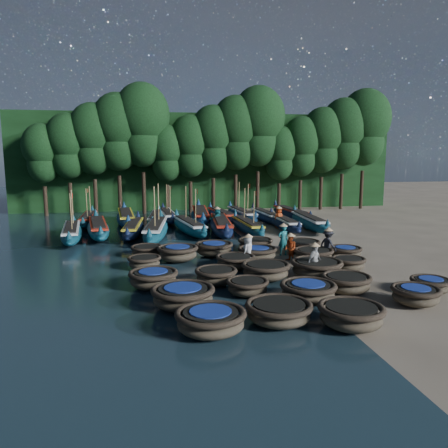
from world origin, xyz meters
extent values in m
plane|color=gray|center=(0.00, 0.00, 0.00)|extent=(120.00, 120.00, 0.00)
cube|color=black|center=(0.00, 23.50, 5.00)|extent=(40.00, 3.00, 10.00)
ellipsoid|color=#4E4431|center=(-4.63, -10.01, 0.36)|extent=(2.41, 2.41, 0.71)
torus|color=#342A1E|center=(-4.63, -10.01, 0.69)|extent=(2.39, 2.39, 0.22)
cylinder|color=black|center=(-4.63, -10.01, 0.73)|extent=(1.82, 1.82, 0.06)
cylinder|color=navy|center=(-4.63, -10.01, 0.78)|extent=(1.40, 1.40, 0.04)
ellipsoid|color=#4E4431|center=(-2.17, -9.58, 0.34)|extent=(2.27, 2.27, 0.69)
torus|color=#342A1E|center=(-2.17, -9.58, 0.66)|extent=(2.37, 2.37, 0.21)
cylinder|color=black|center=(-2.17, -9.58, 0.71)|extent=(1.81, 1.81, 0.06)
ellipsoid|color=#4E4431|center=(0.12, -10.38, 0.36)|extent=(2.64, 2.64, 0.73)
torus|color=#342A1E|center=(0.12, -10.38, 0.71)|extent=(2.27, 2.27, 0.22)
cylinder|color=black|center=(0.12, -10.38, 0.75)|extent=(1.72, 1.72, 0.07)
ellipsoid|color=#4E4431|center=(3.65, -8.70, 0.32)|extent=(2.04, 2.04, 0.65)
torus|color=#342A1E|center=(3.65, -8.70, 0.63)|extent=(1.90, 1.90, 0.20)
cylinder|color=black|center=(3.65, -8.70, 0.67)|extent=(1.43, 1.43, 0.06)
cylinder|color=navy|center=(3.65, -8.70, 0.70)|extent=(1.10, 1.10, 0.04)
ellipsoid|color=#4E4431|center=(-5.32, -7.45, 0.38)|extent=(2.72, 2.72, 0.76)
torus|color=#342A1E|center=(-5.32, -7.45, 0.73)|extent=(2.47, 2.47, 0.23)
cylinder|color=black|center=(-5.32, -7.45, 0.78)|extent=(1.88, 1.88, 0.07)
cylinder|color=navy|center=(-5.32, -7.45, 0.83)|extent=(1.45, 1.45, 0.05)
ellipsoid|color=#4E4431|center=(-2.54, -6.38, 0.30)|extent=(1.94, 1.94, 0.60)
torus|color=#342A1E|center=(-2.54, -6.38, 0.58)|extent=(1.79, 1.79, 0.18)
cylinder|color=black|center=(-2.54, -6.38, 0.62)|extent=(1.35, 1.35, 0.05)
ellipsoid|color=#4E4431|center=(-0.38, -7.69, 0.36)|extent=(2.40, 2.40, 0.72)
torus|color=#342A1E|center=(-0.38, -7.69, 0.70)|extent=(2.26, 2.26, 0.22)
cylinder|color=black|center=(-0.38, -7.69, 0.75)|extent=(1.71, 1.71, 0.07)
cylinder|color=navy|center=(-0.38, -7.69, 0.79)|extent=(1.32, 1.32, 0.04)
ellipsoid|color=#4E4431|center=(1.70, -6.75, 0.34)|extent=(2.36, 2.36, 0.68)
torus|color=#342A1E|center=(1.70, -6.75, 0.66)|extent=(2.12, 2.12, 0.21)
cylinder|color=black|center=(1.70, -6.75, 0.70)|extent=(1.61, 1.61, 0.06)
ellipsoid|color=#4E4431|center=(5.20, -7.43, 0.28)|extent=(1.97, 1.97, 0.57)
torus|color=#342A1E|center=(5.20, -7.43, 0.55)|extent=(1.70, 1.70, 0.17)
cylinder|color=black|center=(5.20, -7.43, 0.59)|extent=(1.28, 1.28, 0.05)
cylinder|color=navy|center=(5.20, -7.43, 0.62)|extent=(0.99, 0.99, 0.03)
ellipsoid|color=#4E4431|center=(-6.38, -4.73, 0.36)|extent=(2.62, 2.62, 0.71)
torus|color=#342A1E|center=(-6.38, -4.73, 0.69)|extent=(2.19, 2.19, 0.22)
cylinder|color=black|center=(-6.38, -4.73, 0.73)|extent=(1.65, 1.65, 0.06)
cylinder|color=navy|center=(-6.38, -4.73, 0.78)|extent=(1.27, 1.27, 0.04)
ellipsoid|color=#4E4431|center=(-3.58, -4.63, 0.33)|extent=(1.99, 1.99, 0.66)
torus|color=#342A1E|center=(-3.58, -4.63, 0.64)|extent=(1.94, 1.94, 0.20)
cylinder|color=black|center=(-3.58, -4.63, 0.68)|extent=(1.46, 1.46, 0.06)
ellipsoid|color=#4E4431|center=(-1.18, -4.32, 0.36)|extent=(2.53, 2.53, 0.72)
torus|color=#342A1E|center=(-1.18, -4.32, 0.70)|extent=(2.30, 2.30, 0.22)
cylinder|color=black|center=(-1.18, -4.32, 0.74)|extent=(1.74, 1.74, 0.07)
ellipsoid|color=#4E4431|center=(1.32, -4.36, 0.38)|extent=(2.33, 2.33, 0.75)
torus|color=#342A1E|center=(1.32, -4.36, 0.73)|extent=(2.50, 2.50, 0.23)
cylinder|color=black|center=(1.32, -4.36, 0.78)|extent=(1.90, 1.90, 0.07)
ellipsoid|color=#4E4431|center=(3.36, -3.53, 0.31)|extent=(2.08, 2.08, 0.62)
torus|color=#342A1E|center=(3.36, -3.53, 0.60)|extent=(1.74, 1.74, 0.19)
cylinder|color=black|center=(3.36, -3.53, 0.64)|extent=(1.30, 1.30, 0.06)
ellipsoid|color=#4E4431|center=(-6.78, -1.32, 0.29)|extent=(1.98, 1.98, 0.59)
torus|color=#342A1E|center=(-6.78, -1.32, 0.57)|extent=(1.72, 1.72, 0.18)
cylinder|color=black|center=(-6.78, -1.32, 0.61)|extent=(1.30, 1.30, 0.05)
ellipsoid|color=#4E4431|center=(-2.16, -2.07, 0.31)|extent=(2.18, 2.18, 0.62)
torus|color=#342A1E|center=(-2.16, -2.07, 0.60)|extent=(2.04, 2.04, 0.19)
cylinder|color=black|center=(-2.16, -2.07, 0.64)|extent=(1.56, 1.56, 0.06)
ellipsoid|color=#4E4431|center=(-0.59, -0.49, 0.32)|extent=(2.32, 2.32, 0.64)
torus|color=#342A1E|center=(-0.59, -0.49, 0.62)|extent=(2.19, 2.19, 0.19)
cylinder|color=black|center=(-0.59, -0.49, 0.66)|extent=(1.67, 1.67, 0.06)
cylinder|color=navy|center=(-0.59, -0.49, 0.70)|extent=(1.29, 1.29, 0.04)
ellipsoid|color=#4E4431|center=(2.32, -1.48, 0.33)|extent=(2.67, 2.67, 0.65)
torus|color=#342A1E|center=(2.32, -1.48, 0.63)|extent=(2.17, 2.17, 0.20)
cylinder|color=black|center=(2.32, -1.48, 0.67)|extent=(1.65, 1.65, 0.06)
ellipsoid|color=#4E4431|center=(4.42, -0.96, 0.29)|extent=(1.85, 1.85, 0.58)
torus|color=#342A1E|center=(4.42, -0.96, 0.56)|extent=(1.88, 1.88, 0.18)
cylinder|color=black|center=(4.42, -0.96, 0.60)|extent=(1.43, 1.43, 0.05)
cylinder|color=navy|center=(4.42, -0.96, 0.64)|extent=(1.10, 1.10, 0.04)
ellipsoid|color=#4E4431|center=(-6.64, 1.34, 0.29)|extent=(2.01, 2.01, 0.59)
torus|color=#342A1E|center=(-6.64, 1.34, 0.57)|extent=(1.86, 1.86, 0.18)
cylinder|color=black|center=(-6.64, 1.34, 0.61)|extent=(1.41, 1.41, 0.05)
ellipsoid|color=#4E4431|center=(-4.98, -0.01, 0.38)|extent=(2.60, 2.60, 0.76)
torus|color=#342A1E|center=(-4.98, -0.01, 0.73)|extent=(2.27, 2.27, 0.23)
cylinder|color=black|center=(-4.98, -0.01, 0.78)|extent=(1.71, 1.71, 0.07)
cylinder|color=navy|center=(-4.98, -0.01, 0.82)|extent=(1.31, 1.31, 0.05)
ellipsoid|color=#4E4431|center=(-2.82, 0.88, 0.35)|extent=(2.56, 2.56, 0.70)
torus|color=#342A1E|center=(-2.82, 0.88, 0.68)|extent=(2.23, 2.23, 0.21)
cylinder|color=black|center=(-2.82, 0.88, 0.72)|extent=(1.69, 1.69, 0.06)
cylinder|color=navy|center=(-2.82, 0.88, 0.76)|extent=(1.30, 1.30, 0.04)
ellipsoid|color=#4E4431|center=(-0.11, 1.84, 0.33)|extent=(2.07, 2.07, 0.66)
torus|color=#342A1E|center=(-0.11, 1.84, 0.64)|extent=(2.14, 2.14, 0.20)
cylinder|color=black|center=(-0.11, 1.84, 0.68)|extent=(1.63, 1.63, 0.06)
ellipsoid|color=#4E4431|center=(2.49, 0.80, 0.34)|extent=(2.38, 2.38, 0.67)
torus|color=#342A1E|center=(2.49, 0.80, 0.65)|extent=(2.18, 2.18, 0.20)
cylinder|color=black|center=(2.49, 0.80, 0.69)|extent=(1.66, 1.66, 0.06)
ellipsoid|color=#10515D|center=(-11.69, 7.22, 0.48)|extent=(2.29, 7.77, 0.96)
cone|color=#10515D|center=(-12.14, 10.93, 1.10)|extent=(0.42, 0.42, 0.57)
cone|color=#10515D|center=(-11.24, 3.52, 1.05)|extent=(0.42, 0.42, 0.48)
cube|color=white|center=(-11.69, 7.22, 0.88)|extent=(1.71, 6.01, 0.11)
cube|color=black|center=(-11.69, 7.22, 0.96)|extent=(1.37, 5.22, 0.10)
cylinder|color=#997F4C|center=(-11.74, 8.38, 2.01)|extent=(0.07, 0.23, 2.68)
cylinder|color=#997F4C|center=(-11.43, 5.81, 2.01)|extent=(0.07, 0.23, 2.68)
plane|color=red|center=(-11.28, 5.83, 3.18)|extent=(0.00, 0.34, 0.34)
ellipsoid|color=#10515D|center=(-10.06, 8.50, 0.52)|extent=(2.66, 8.42, 1.04)
cone|color=#10515D|center=(-10.64, 12.50, 1.19)|extent=(0.46, 0.46, 0.62)
cone|color=#10515D|center=(-9.49, 4.50, 1.14)|extent=(0.46, 0.46, 0.52)
cube|color=#B52716|center=(-10.06, 8.50, 0.95)|extent=(1.99, 6.52, 0.12)
cube|color=black|center=(-10.06, 8.50, 1.04)|extent=(1.60, 5.66, 0.10)
ellipsoid|color=#0E1335|center=(-7.57, 8.19, 0.47)|extent=(1.93, 7.63, 0.94)
cone|color=#0E1335|center=(-7.29, 11.86, 1.08)|extent=(0.42, 0.42, 0.57)
cone|color=#0E1335|center=(-7.85, 4.52, 1.04)|extent=(0.42, 0.42, 0.47)
cube|color=gold|center=(-7.57, 8.19, 0.87)|extent=(1.43, 5.91, 0.11)
cube|color=black|center=(-7.57, 8.19, 0.94)|extent=(1.12, 5.13, 0.09)
ellipsoid|color=#10515D|center=(-5.99, 6.98, 0.54)|extent=(2.54, 8.69, 1.07)
cone|color=#10515D|center=(-5.50, 11.13, 1.23)|extent=(0.47, 0.47, 0.64)
cone|color=#10515D|center=(-6.49, 2.83, 1.18)|extent=(0.47, 0.47, 0.54)
cube|color=white|center=(-5.99, 6.98, 0.99)|extent=(1.90, 6.73, 0.13)
cube|color=black|center=(-5.99, 6.98, 1.07)|extent=(1.51, 5.84, 0.11)
cylinder|color=#997F4C|center=(-5.73, 8.25, 2.25)|extent=(0.07, 0.25, 3.00)
cylinder|color=#997F4C|center=(-6.08, 5.37, 2.25)|extent=(0.07, 0.25, 3.00)
plane|color=red|center=(-5.92, 5.36, 3.56)|extent=(0.00, 0.37, 0.37)
ellipsoid|color=#10515D|center=(-3.53, 8.41, 0.49)|extent=(2.72, 7.95, 0.98)
cone|color=#10515D|center=(-4.18, 12.17, 1.12)|extent=(0.43, 0.43, 0.59)
cone|color=#10515D|center=(-2.88, 4.65, 1.08)|extent=(0.43, 0.43, 0.49)
cube|color=white|center=(-3.53, 8.41, 0.90)|extent=(2.04, 6.15, 0.12)
cube|color=black|center=(-3.53, 8.41, 0.98)|extent=(1.65, 5.33, 0.10)
cylinder|color=#997F4C|center=(-3.63, 9.59, 2.05)|extent=(0.07, 0.23, 2.74)
cylinder|color=#997F4C|center=(-3.18, 6.98, 2.05)|extent=(0.07, 0.23, 2.74)
plane|color=red|center=(-3.04, 7.01, 3.25)|extent=(0.00, 0.34, 0.34)
ellipsoid|color=#0E1335|center=(-1.17, 8.05, 0.54)|extent=(2.28, 8.76, 1.08)
cone|color=#0E1335|center=(-0.81, 12.26, 1.25)|extent=(0.48, 0.48, 0.65)
cone|color=#0E1335|center=(-1.52, 3.84, 1.19)|extent=(0.48, 0.48, 0.54)
cube|color=#B52716|center=(-1.17, 8.05, 1.00)|extent=(1.70, 6.79, 0.13)
cube|color=black|center=(-1.17, 8.05, 1.08)|extent=(1.33, 5.90, 0.11)
ellipsoid|color=#10515D|center=(0.78, 7.89, 0.46)|extent=(1.69, 7.49, 0.93)
cone|color=#10515D|center=(0.61, 11.51, 1.07)|extent=(0.41, 0.41, 0.56)
cone|color=#10515D|center=(0.96, 4.27, 1.02)|extent=(0.41, 0.41, 0.46)
cube|color=gold|center=(0.78, 7.89, 0.85)|extent=(1.25, 5.80, 0.11)
cube|color=black|center=(0.78, 7.89, 0.93)|extent=(0.96, 5.04, 0.09)
cylinder|color=#997F4C|center=(0.82, 9.01, 1.95)|extent=(0.07, 0.22, 2.60)
cylinder|color=#997F4C|center=(0.94, 6.50, 1.95)|extent=(0.07, 0.22, 2.60)
plane|color=red|center=(1.08, 6.51, 3.08)|extent=(0.00, 0.33, 0.33)
ellipsoid|color=#0E1335|center=(3.95, 8.88, 0.46)|extent=(1.36, 7.32, 0.91)
cone|color=#0E1335|center=(3.97, 12.44, 1.05)|extent=(0.40, 0.40, 0.55)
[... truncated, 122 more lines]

